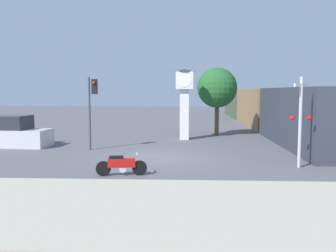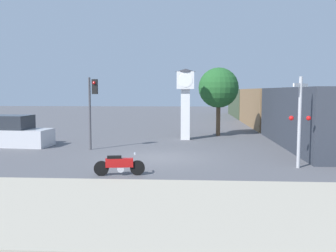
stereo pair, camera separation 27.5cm
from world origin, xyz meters
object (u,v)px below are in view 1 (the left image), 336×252
parked_car (12,133)px  street_tree (217,88)px  clock_tower (184,93)px  railroad_crossing_signal (300,118)px  freight_train (261,107)px  traffic_light (92,100)px  motorcycle (121,165)px

parked_car → street_tree: bearing=30.6°
clock_tower → railroad_crossing_signal: size_ratio=1.23×
freight_train → railroad_crossing_signal: 19.21m
street_tree → parked_car: 13.83m
traffic_light → street_tree: bearing=43.4°
traffic_light → railroad_crossing_signal: bearing=-23.4°
clock_tower → street_tree: 3.22m
freight_train → street_tree: street_tree is taller
traffic_light → railroad_crossing_signal: 10.73m
street_tree → clock_tower: bearing=-136.2°
clock_tower → street_tree: (2.31, 2.22, 0.32)m
freight_train → traffic_light: 19.08m
traffic_light → street_tree: size_ratio=0.81×
motorcycle → freight_train: freight_train is taller
freight_train → parked_car: 21.86m
motorcycle → parked_car: 10.46m
freight_train → traffic_light: (-11.95, -14.84, 1.02)m
clock_tower → freight_train: size_ratio=0.12×
traffic_light → street_tree: (7.27, 6.88, 0.70)m
clock_tower → traffic_light: size_ratio=1.18×
parked_car → railroad_crossing_signal: bearing=-14.5°
railroad_crossing_signal → street_tree: 11.50m
motorcycle → railroad_crossing_signal: size_ratio=0.51×
motorcycle → clock_tower: clock_tower is taller
freight_train → traffic_light: size_ratio=9.58×
clock_tower → street_tree: bearing=43.8°
motorcycle → street_tree: size_ratio=0.40×
clock_tower → traffic_light: (-4.96, -4.66, -0.38)m
railroad_crossing_signal → parked_car: bearing=160.4°
freight_train → parked_car: (-16.93, -13.80, -0.95)m
railroad_crossing_signal → street_tree: (-2.56, 11.13, 1.35)m
motorcycle → clock_tower: size_ratio=0.41×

